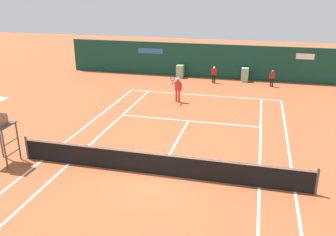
{
  "coord_description": "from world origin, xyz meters",
  "views": [
    {
      "loc": [
        3.53,
        -12.44,
        7.21
      ],
      "look_at": [
        -0.71,
        4.47,
        0.8
      ],
      "focal_mm": 38.44,
      "sensor_mm": 36.0,
      "label": 1
    }
  ],
  "objects": [
    {
      "name": "sponsor_back_wall",
      "position": [
        0.0,
        16.97,
        1.35
      ],
      "size": [
        25.0,
        1.02,
        2.79
      ],
      "color": "#144233",
      "rests_on": "ground_plane"
    },
    {
      "name": "tennis_ball_mid_court",
      "position": [
        -4.43,
        7.78,
        0.03
      ],
      "size": [
        0.07,
        0.07,
        0.07
      ],
      "primitive_type": "sphere",
      "color": "#CCE033",
      "rests_on": "ground_plane"
    },
    {
      "name": "tennis_ball_by_sideline",
      "position": [
        2.54,
        8.24,
        0.03
      ],
      "size": [
        0.07,
        0.07,
        0.07
      ],
      "primitive_type": "sphere",
      "color": "#CCE033",
      "rests_on": "ground_plane"
    },
    {
      "name": "tennis_ball_near_service_line",
      "position": [
        -4.75,
        4.1,
        0.03
      ],
      "size": [
        0.07,
        0.07,
        0.07
      ],
      "primitive_type": "sphere",
      "color": "#CCE033",
      "rests_on": "ground_plane"
    },
    {
      "name": "ball_kid_right_post",
      "position": [
        4.71,
        15.27,
        0.73
      ],
      "size": [
        0.42,
        0.2,
        1.26
      ],
      "rotation": [
        0.0,
        0.0,
        3.27
      ],
      "color": "black",
      "rests_on": "ground_plane"
    },
    {
      "name": "ball_kid_centre_post",
      "position": [
        0.3,
        15.27,
        0.76
      ],
      "size": [
        0.44,
        0.2,
        1.32
      ],
      "rotation": [
        0.0,
        0.0,
        3.03
      ],
      "color": "black",
      "rests_on": "ground_plane"
    },
    {
      "name": "ground_plane",
      "position": [
        -0.0,
        0.58,
        0.0
      ],
      "size": [
        80.0,
        80.0,
        0.01
      ],
      "color": "#A8512D"
    },
    {
      "name": "player_on_baseline",
      "position": [
        -1.38,
        9.73,
        0.97
      ],
      "size": [
        0.66,
        0.67,
        1.84
      ],
      "rotation": [
        0.0,
        0.0,
        3.11
      ],
      "color": "red",
      "rests_on": "ground_plane"
    },
    {
      "name": "tennis_net",
      "position": [
        0.0,
        0.0,
        0.51
      ],
      "size": [
        12.1,
        0.1,
        1.07
      ],
      "color": "#4C4C51",
      "rests_on": "ground_plane"
    }
  ]
}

